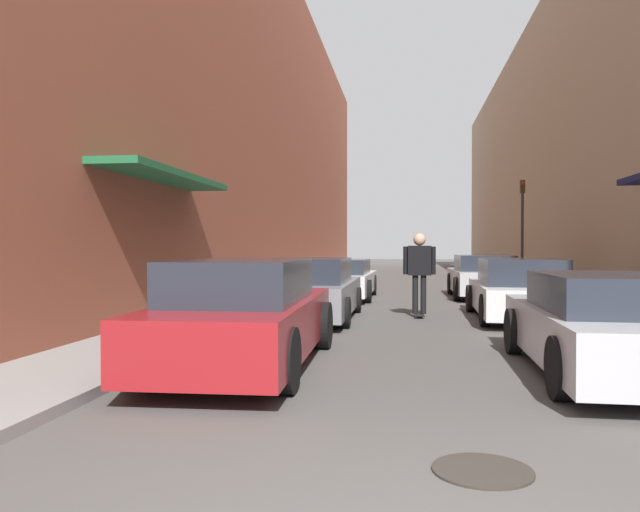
{
  "coord_description": "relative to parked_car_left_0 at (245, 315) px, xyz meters",
  "views": [
    {
      "loc": [
        -0.15,
        -2.78,
        1.57
      ],
      "look_at": [
        -2.08,
        11.09,
        1.35
      ],
      "focal_mm": 35.0,
      "sensor_mm": 36.0,
      "label": 1
    }
  ],
  "objects": [
    {
      "name": "ground",
      "position": [
        2.23,
        14.66,
        -0.67
      ],
      "size": [
        108.71,
        108.71,
        0.0
      ],
      "primitive_type": "plane",
      "color": "#4C4947"
    },
    {
      "name": "curb_strip_left",
      "position": [
        -1.98,
        19.6,
        -0.61
      ],
      "size": [
        1.8,
        49.42,
        0.12
      ],
      "color": "gray",
      "rests_on": "ground"
    },
    {
      "name": "curb_strip_right",
      "position": [
        6.44,
        19.6,
        -0.61
      ],
      "size": [
        1.8,
        49.42,
        0.12
      ],
      "color": "gray",
      "rests_on": "ground"
    },
    {
      "name": "building_row_left",
      "position": [
        -4.88,
        19.6,
        6.14
      ],
      "size": [
        4.9,
        49.42,
        13.62
      ],
      "color": "brown",
      "rests_on": "ground"
    },
    {
      "name": "building_row_right",
      "position": [
        9.34,
        19.6,
        5.03
      ],
      "size": [
        4.9,
        49.42,
        11.4
      ],
      "color": "tan",
      "rests_on": "ground"
    },
    {
      "name": "parked_car_left_0",
      "position": [
        0.0,
        0.0,
        0.0
      ],
      "size": [
        1.85,
        4.84,
        1.39
      ],
      "color": "maroon",
      "rests_on": "ground"
    },
    {
      "name": "parked_car_left_1",
      "position": [
        0.02,
        5.31,
        -0.05
      ],
      "size": [
        1.98,
        4.58,
        1.32
      ],
      "color": "gray",
      "rests_on": "ground"
    },
    {
      "name": "parked_car_left_2",
      "position": [
        0.08,
        10.67,
        -0.09
      ],
      "size": [
        2.08,
        4.57,
        1.18
      ],
      "color": "silver",
      "rests_on": "ground"
    },
    {
      "name": "parked_car_right_0",
      "position": [
        4.47,
        0.05,
        -0.07
      ],
      "size": [
        1.86,
        4.52,
        1.24
      ],
      "color": "#B7B7BC",
      "rests_on": "ground"
    },
    {
      "name": "parked_car_right_1",
      "position": [
        4.47,
        5.88,
        -0.05
      ],
      "size": [
        1.93,
        4.56,
        1.31
      ],
      "color": "silver",
      "rests_on": "ground"
    },
    {
      "name": "parked_car_right_2",
      "position": [
        4.4,
        11.55,
        -0.04
      ],
      "size": [
        1.95,
        4.26,
        1.3
      ],
      "color": "#B7B7BC",
      "rests_on": "ground"
    },
    {
      "name": "skateboarder",
      "position": [
        2.36,
        6.04,
        0.47
      ],
      "size": [
        0.71,
        0.78,
        1.85
      ],
      "color": "black",
      "rests_on": "ground"
    },
    {
      "name": "manhole_cover",
      "position": [
        2.6,
        -3.47,
        -0.67
      ],
      "size": [
        0.7,
        0.7,
        0.02
      ],
      "color": "#332D28",
      "rests_on": "ground"
    },
    {
      "name": "traffic_light",
      "position": [
        6.1,
        14.73,
        1.75
      ],
      "size": [
        0.16,
        0.22,
        3.77
      ],
      "color": "#2D2D2D",
      "rests_on": "curb_strip_right"
    }
  ]
}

